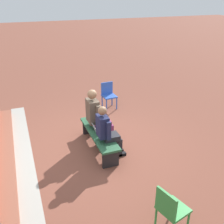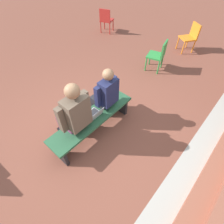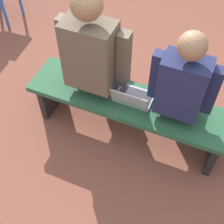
# 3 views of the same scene
# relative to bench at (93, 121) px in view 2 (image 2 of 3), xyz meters

# --- Properties ---
(ground_plane) EXTENTS (60.00, 60.00, 0.00)m
(ground_plane) POSITION_rel_bench_xyz_m (0.10, 0.05, -0.35)
(ground_plane) COLOR brown
(concrete_strip) EXTENTS (6.49, 0.40, 0.01)m
(concrete_strip) POSITION_rel_bench_xyz_m (-0.00, 1.77, -0.35)
(concrete_strip) COLOR #A8A399
(concrete_strip) RESTS_ON ground
(brick_steps) EXTENTS (5.69, 0.60, 0.30)m
(brick_steps) POSITION_rel_bench_xyz_m (-0.00, 2.32, -0.23)
(brick_steps) COLOR #93513D
(brick_steps) RESTS_ON ground
(bench) EXTENTS (1.80, 0.44, 0.45)m
(bench) POSITION_rel_bench_xyz_m (0.00, 0.00, 0.00)
(bench) COLOR #285638
(bench) RESTS_ON ground
(person_student) EXTENTS (0.51, 0.64, 1.29)m
(person_student) POSITION_rel_bench_xyz_m (-0.41, -0.06, 0.34)
(person_student) COLOR #232328
(person_student) RESTS_ON ground
(person_adult) EXTENTS (0.59, 0.74, 1.42)m
(person_adult) POSITION_rel_bench_xyz_m (0.32, -0.07, 0.39)
(person_adult) COLOR #7F2D5B
(person_adult) RESTS_ON ground
(laptop) EXTENTS (0.32, 0.29, 0.21)m
(laptop) POSITION_rel_bench_xyz_m (-0.03, 0.01, 0.15)
(laptop) COLOR #9EA0A5
(laptop) RESTS_ON bench
(plastic_chair_near_bench_right) EXTENTS (0.54, 0.54, 0.84)m
(plastic_chair_near_bench_right) POSITION_rel_bench_xyz_m (-3.62, -3.03, 0.13)
(plastic_chair_near_bench_right) COLOR red
(plastic_chair_near_bench_right) RESTS_ON ground
(plastic_chair_foreground) EXTENTS (0.51, 0.51, 0.84)m
(plastic_chair_foreground) POSITION_rel_bench_xyz_m (-2.73, -0.26, 0.13)
(plastic_chair_foreground) COLOR #2D893D
(plastic_chair_foreground) RESTS_ON ground
(plastic_chair_far_left) EXTENTS (0.58, 0.58, 0.84)m
(plastic_chair_far_left) POSITION_rel_bench_xyz_m (-4.35, -0.11, 0.13)
(plastic_chair_far_left) COLOR orange
(plastic_chair_far_left) RESTS_ON ground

